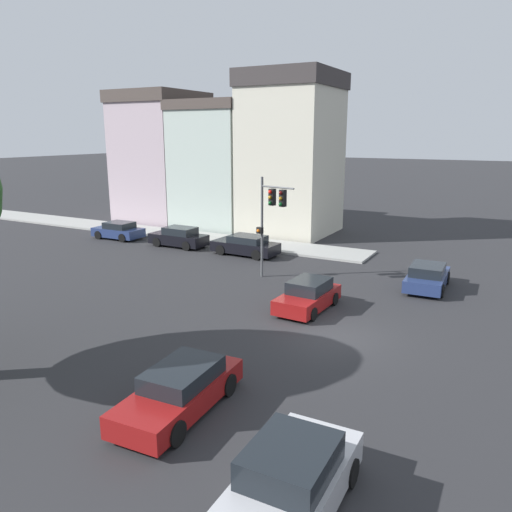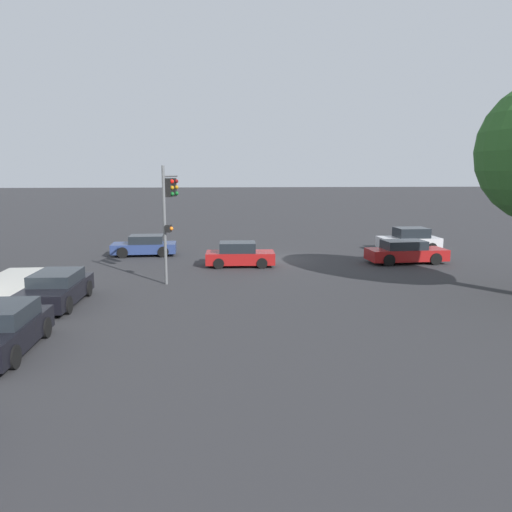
{
  "view_description": "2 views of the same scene",
  "coord_description": "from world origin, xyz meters",
  "px_view_note": "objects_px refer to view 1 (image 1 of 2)",
  "views": [
    {
      "loc": [
        -18.08,
        -6.17,
        7.93
      ],
      "look_at": [
        3.35,
        5.41,
        1.95
      ],
      "focal_mm": 35.0,
      "sensor_mm": 36.0,
      "label": 1
    },
    {
      "loc": [
        3.95,
        30.37,
        5.34
      ],
      "look_at": [
        1.73,
        5.7,
        1.17
      ],
      "focal_mm": 35.0,
      "sensor_mm": 36.0,
      "label": 2
    }
  ],
  "objects_px": {
    "parked_car_0": "(246,245)",
    "parked_car_1": "(179,237)",
    "crossing_car_2": "(180,390)",
    "crossing_car_3": "(427,277)",
    "crossing_car_1": "(308,296)",
    "parked_car_2": "(118,231)",
    "traffic_signal": "(271,209)",
    "crossing_car_0": "(293,478)"
  },
  "relations": [
    {
      "from": "parked_car_0",
      "to": "parked_car_2",
      "type": "xyz_separation_m",
      "value": [
        -0.03,
        11.33,
        -0.02
      ]
    },
    {
      "from": "parked_car_2",
      "to": "crossing_car_3",
      "type": "bearing_deg",
      "value": 174.27
    },
    {
      "from": "traffic_signal",
      "to": "parked_car_1",
      "type": "bearing_deg",
      "value": -101.22
    },
    {
      "from": "parked_car_0",
      "to": "parked_car_2",
      "type": "height_order",
      "value": "parked_car_0"
    },
    {
      "from": "parked_car_0",
      "to": "parked_car_1",
      "type": "height_order",
      "value": "parked_car_1"
    },
    {
      "from": "crossing_car_0",
      "to": "parked_car_2",
      "type": "relative_size",
      "value": 1.03
    },
    {
      "from": "traffic_signal",
      "to": "parked_car_2",
      "type": "height_order",
      "value": "traffic_signal"
    },
    {
      "from": "crossing_car_0",
      "to": "parked_car_2",
      "type": "height_order",
      "value": "crossing_car_0"
    },
    {
      "from": "crossing_car_2",
      "to": "parked_car_2",
      "type": "distance_m",
      "value": 26.19
    },
    {
      "from": "crossing_car_3",
      "to": "parked_car_0",
      "type": "bearing_deg",
      "value": 78.77
    },
    {
      "from": "parked_car_1",
      "to": "parked_car_2",
      "type": "bearing_deg",
      "value": 0.27
    },
    {
      "from": "crossing_car_0",
      "to": "parked_car_2",
      "type": "bearing_deg",
      "value": 49.38
    },
    {
      "from": "crossing_car_1",
      "to": "parked_car_0",
      "type": "distance_m",
      "value": 11.12
    },
    {
      "from": "traffic_signal",
      "to": "crossing_car_0",
      "type": "height_order",
      "value": "traffic_signal"
    },
    {
      "from": "traffic_signal",
      "to": "crossing_car_0",
      "type": "distance_m",
      "value": 17.94
    },
    {
      "from": "parked_car_2",
      "to": "crossing_car_1",
      "type": "bearing_deg",
      "value": 156.69
    },
    {
      "from": "crossing_car_3",
      "to": "parked_car_2",
      "type": "xyz_separation_m",
      "value": [
        1.98,
        23.41,
        -0.01
      ]
    },
    {
      "from": "crossing_car_2",
      "to": "crossing_car_1",
      "type": "bearing_deg",
      "value": 177.63
    },
    {
      "from": "traffic_signal",
      "to": "parked_car_1",
      "type": "xyz_separation_m",
      "value": [
        4.26,
        9.54,
        -3.26
      ]
    },
    {
      "from": "parked_car_2",
      "to": "crossing_car_0",
      "type": "bearing_deg",
      "value": 139.23
    },
    {
      "from": "parked_car_2",
      "to": "parked_car_0",
      "type": "bearing_deg",
      "value": 179.25
    },
    {
      "from": "parked_car_2",
      "to": "parked_car_1",
      "type": "bearing_deg",
      "value": 178.82
    },
    {
      "from": "crossing_car_3",
      "to": "crossing_car_1",
      "type": "bearing_deg",
      "value": 142.34
    },
    {
      "from": "crossing_car_1",
      "to": "crossing_car_2",
      "type": "xyz_separation_m",
      "value": [
        -9.9,
        -0.09,
        0.01
      ]
    },
    {
      "from": "parked_car_0",
      "to": "crossing_car_1",
      "type": "bearing_deg",
      "value": 136.55
    },
    {
      "from": "crossing_car_2",
      "to": "crossing_car_0",
      "type": "bearing_deg",
      "value": 62.75
    },
    {
      "from": "parked_car_2",
      "to": "crossing_car_2",
      "type": "bearing_deg",
      "value": 136.33
    },
    {
      "from": "crossing_car_2",
      "to": "crossing_car_3",
      "type": "distance_m",
      "value": 16.36
    },
    {
      "from": "crossing_car_1",
      "to": "parked_car_1",
      "type": "distance_m",
      "value": 15.46
    },
    {
      "from": "crossing_car_2",
      "to": "crossing_car_3",
      "type": "xyz_separation_m",
      "value": [
        15.81,
        -4.19,
        -0.02
      ]
    },
    {
      "from": "crossing_car_0",
      "to": "parked_car_0",
      "type": "height_order",
      "value": "crossing_car_0"
    },
    {
      "from": "traffic_signal",
      "to": "crossing_car_3",
      "type": "bearing_deg",
      "value": 118.89
    },
    {
      "from": "crossing_car_1",
      "to": "parked_car_0",
      "type": "bearing_deg",
      "value": -132.67
    },
    {
      "from": "crossing_car_1",
      "to": "crossing_car_3",
      "type": "xyz_separation_m",
      "value": [
        5.92,
        -4.28,
        -0.02
      ]
    },
    {
      "from": "parked_car_0",
      "to": "parked_car_2",
      "type": "distance_m",
      "value": 11.33
    },
    {
      "from": "crossing_car_2",
      "to": "parked_car_2",
      "type": "bearing_deg",
      "value": -135.67
    },
    {
      "from": "crossing_car_0",
      "to": "parked_car_1",
      "type": "bearing_deg",
      "value": 41.38
    },
    {
      "from": "traffic_signal",
      "to": "crossing_car_2",
      "type": "xyz_separation_m",
      "value": [
        -13.5,
        -3.86,
        -3.29
      ]
    },
    {
      "from": "crossing_car_1",
      "to": "crossing_car_3",
      "type": "distance_m",
      "value": 7.3
    },
    {
      "from": "crossing_car_0",
      "to": "crossing_car_1",
      "type": "relative_size",
      "value": 1.02
    },
    {
      "from": "parked_car_0",
      "to": "parked_car_1",
      "type": "distance_m",
      "value": 5.51
    },
    {
      "from": "parked_car_0",
      "to": "parked_car_1",
      "type": "xyz_separation_m",
      "value": [
        -0.06,
        5.51,
        0.03
      ]
    }
  ]
}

